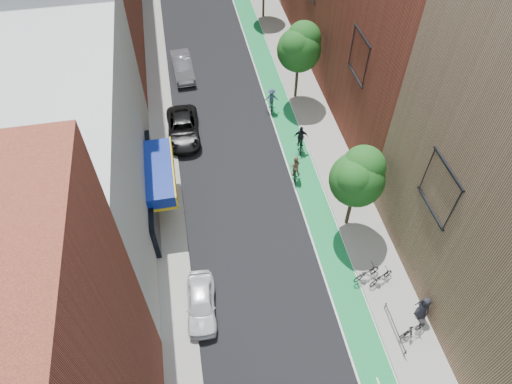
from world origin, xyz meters
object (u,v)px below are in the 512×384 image
parked_car_black (183,129)px  cyclist_lane_near (295,170)px  parked_car_white (201,303)px  parked_car_silver (183,66)px  cyclist_lane_far (272,101)px  pedestrian (423,308)px  cyclist_lane_mid (301,141)px

parked_car_black → cyclist_lane_near: cyclist_lane_near is taller
parked_car_white → parked_car_silver: parked_car_silver is taller
parked_car_black → cyclist_lane_far: 7.75m
parked_car_silver → cyclist_lane_far: size_ratio=2.36×
parked_car_black → parked_car_silver: size_ratio=1.10×
pedestrian → cyclist_lane_far: bearing=177.6°
cyclist_lane_far → pedestrian: 20.34m
parked_car_silver → cyclist_lane_near: (6.83, -14.51, 0.05)m
parked_car_black → pedestrian: pedestrian is taller
cyclist_lane_near → cyclist_lane_mid: cyclist_lane_mid is taller
parked_car_silver → cyclist_lane_mid: (8.00, -11.67, 0.04)m
parked_car_silver → pedestrian: bearing=-69.9°
parked_car_silver → pedestrian: 28.69m
cyclist_lane_near → pedestrian: (4.40, -11.89, 0.21)m
cyclist_lane_near → parked_car_white: bearing=61.6°
parked_car_white → parked_car_black: 15.20m
parked_car_white → cyclist_lane_near: 11.98m
parked_car_black → cyclist_lane_far: cyclist_lane_far is taller
parked_car_white → cyclist_lane_mid: 14.93m
parked_car_black → parked_car_white: bearing=-89.4°
parked_car_black → pedestrian: bearing=-54.8°
cyclist_lane_mid → cyclist_lane_near: bearing=79.2°
cyclist_lane_far → cyclist_lane_mid: bearing=114.1°
parked_car_black → cyclist_lane_far: size_ratio=2.59×
cyclist_lane_mid → parked_car_silver: bearing=-44.1°
cyclist_lane_far → parked_car_silver: bearing=-32.5°
cyclist_lane_mid → pedestrian: cyclist_lane_mid is taller
parked_car_silver → cyclist_lane_near: size_ratio=2.37×
parked_car_black → parked_car_silver: parked_car_silver is taller
parked_car_white → parked_car_silver: size_ratio=0.84×
parked_car_white → cyclist_lane_far: size_ratio=1.99×
parked_car_black → pedestrian: size_ratio=2.94×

